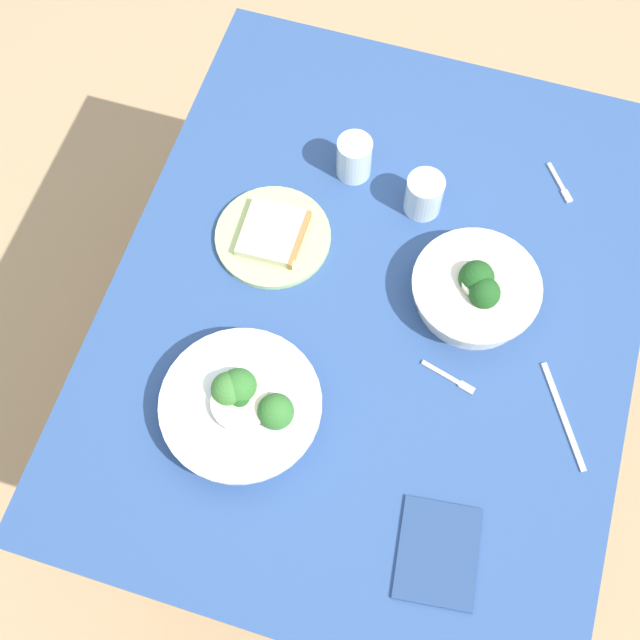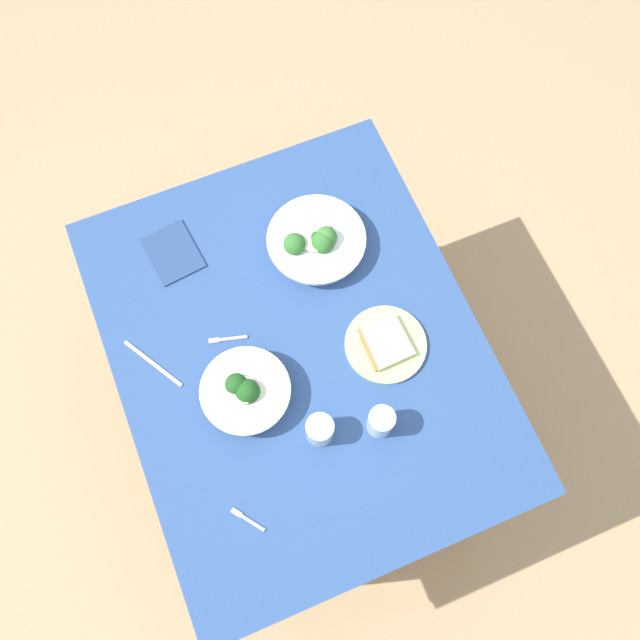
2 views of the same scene
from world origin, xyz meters
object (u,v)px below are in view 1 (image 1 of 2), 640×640
at_px(bread_side_plate, 273,236).
at_px(fork_by_far_bowl, 560,185).
at_px(water_glass_side, 354,158).
at_px(water_glass_center, 424,195).
at_px(napkin_folded_upper, 438,553).
at_px(fork_by_near_bowl, 451,378).
at_px(broccoli_bowl_near, 476,289).
at_px(broccoli_bowl_far, 242,405).
at_px(table_knife_left, 563,416).

height_order(bread_side_plate, fork_by_far_bowl, bread_side_plate).
bearing_deg(water_glass_side, bread_side_plate, 151.96).
xyz_separation_m(bread_side_plate, water_glass_center, (0.15, -0.25, 0.03)).
bearing_deg(fork_by_far_bowl, napkin_folded_upper, -40.99).
relative_size(water_glass_center, fork_by_near_bowl, 0.82).
relative_size(water_glass_center, fork_by_far_bowl, 1.01).
height_order(fork_by_near_bowl, napkin_folded_upper, napkin_folded_upper).
distance_m(bread_side_plate, water_glass_side, 0.22).
relative_size(broccoli_bowl_near, fork_by_near_bowl, 2.26).
relative_size(broccoli_bowl_far, fork_by_far_bowl, 3.32).
xyz_separation_m(broccoli_bowl_far, water_glass_side, (0.53, -0.04, 0.01)).
bearing_deg(fork_by_near_bowl, fork_by_far_bowl, 91.86).
distance_m(broccoli_bowl_near, napkin_folded_upper, 0.46).
xyz_separation_m(fork_by_far_bowl, fork_by_near_bowl, (-0.45, 0.11, 0.00)).
xyz_separation_m(broccoli_bowl_far, fork_by_near_bowl, (0.16, -0.32, -0.03)).
bearing_deg(water_glass_center, broccoli_bowl_far, 158.71).
distance_m(broccoli_bowl_far, fork_by_far_bowl, 0.75).
bearing_deg(broccoli_bowl_far, fork_by_near_bowl, -63.58).
relative_size(water_glass_side, fork_by_far_bowl, 1.09).
bearing_deg(napkin_folded_upper, fork_by_near_bowl, 9.65).
bearing_deg(broccoli_bowl_near, water_glass_center, 40.10).
relative_size(bread_side_plate, napkin_folded_upper, 1.32).
bearing_deg(table_knife_left, napkin_folded_upper, -58.14).
bearing_deg(napkin_folded_upper, water_glass_center, 16.58).
relative_size(fork_by_far_bowl, table_knife_left, 0.41).
distance_m(table_knife_left, napkin_folded_upper, 0.32).
relative_size(broccoli_bowl_far, table_knife_left, 1.38).
relative_size(fork_by_far_bowl, fork_by_near_bowl, 0.81).
bearing_deg(bread_side_plate, water_glass_side, -28.04).
distance_m(broccoli_bowl_far, napkin_folded_upper, 0.40).
bearing_deg(bread_side_plate, broccoli_bowl_far, -170.19).
bearing_deg(table_knife_left, water_glass_center, -165.57).
bearing_deg(bread_side_plate, fork_by_far_bowl, -60.81).
distance_m(water_glass_center, table_knife_left, 0.47).
relative_size(broccoli_bowl_far, fork_by_near_bowl, 2.68).
distance_m(broccoli_bowl_near, bread_side_plate, 0.38).
bearing_deg(napkin_folded_upper, bread_side_plate, 42.59).
height_order(bread_side_plate, napkin_folded_upper, bread_side_plate).
height_order(water_glass_center, table_knife_left, water_glass_center).
bearing_deg(water_glass_side, napkin_folded_upper, -153.28).
height_order(broccoli_bowl_near, water_glass_side, broccoli_bowl_near).
height_order(broccoli_bowl_far, fork_by_far_bowl, broccoli_bowl_far).
xyz_separation_m(broccoli_bowl_near, fork_by_far_bowl, (0.29, -0.11, -0.03)).
bearing_deg(fork_by_near_bowl, water_glass_side, 143.22).
height_order(water_glass_side, napkin_folded_upper, water_glass_side).
xyz_separation_m(broccoli_bowl_near, table_knife_left, (-0.17, -0.20, -0.03)).
bearing_deg(water_glass_side, fork_by_far_bowl, -77.60).
distance_m(water_glass_side, fork_by_far_bowl, 0.40).
distance_m(fork_by_far_bowl, table_knife_left, 0.47).
xyz_separation_m(broccoli_bowl_far, fork_by_far_bowl, (0.61, -0.43, -0.03)).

